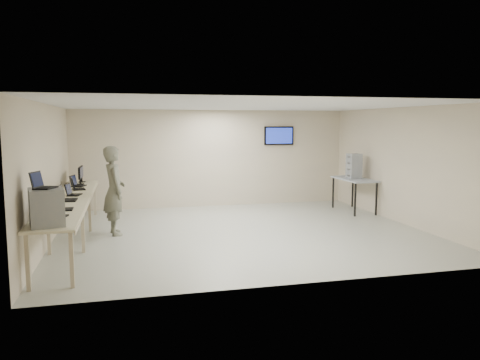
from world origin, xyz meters
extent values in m
cube|color=#B3B4A9|center=(0.00, 0.00, 0.00)|extent=(8.00, 7.00, 0.01)
cube|color=silver|center=(0.00, 0.00, 2.80)|extent=(8.00, 7.00, 0.01)
cube|color=#BDAF99|center=(0.00, 3.50, 1.40)|extent=(8.00, 0.01, 2.80)
cube|color=#BDAF99|center=(0.00, -3.50, 1.40)|extent=(8.00, 0.01, 2.80)
cube|color=#BDAF99|center=(-4.00, 0.00, 1.40)|extent=(0.01, 7.00, 2.80)
cube|color=#BDAF99|center=(4.00, 0.00, 1.40)|extent=(0.01, 7.00, 2.80)
cube|color=black|center=(2.00, 3.48, 2.05)|extent=(0.15, 0.04, 0.15)
cube|color=black|center=(2.00, 3.44, 2.05)|extent=(0.90, 0.06, 0.55)
cube|color=#1A2D9F|center=(2.00, 3.40, 2.05)|extent=(0.82, 0.01, 0.47)
cube|color=beige|center=(-3.60, 0.00, 0.88)|extent=(0.75, 6.00, 0.04)
cube|color=#B8A98C|center=(-3.23, 0.00, 0.85)|extent=(0.02, 6.00, 0.06)
cube|color=#B8A98C|center=(-3.90, -2.85, 0.43)|extent=(0.06, 0.06, 0.86)
cube|color=#B8A98C|center=(-3.30, -2.85, 0.43)|extent=(0.06, 0.06, 0.86)
cube|color=#B8A98C|center=(-3.90, -0.90, 0.43)|extent=(0.06, 0.06, 0.86)
cube|color=#B8A98C|center=(-3.30, -0.90, 0.43)|extent=(0.06, 0.06, 0.86)
cube|color=#B8A98C|center=(-3.90, 0.90, 0.43)|extent=(0.06, 0.06, 0.86)
cube|color=#B8A98C|center=(-3.30, 0.90, 0.43)|extent=(0.06, 0.06, 0.86)
cube|color=#B8A98C|center=(-3.90, 2.85, 0.43)|extent=(0.06, 0.06, 0.86)
cube|color=#B8A98C|center=(-3.30, 2.85, 0.43)|extent=(0.06, 0.06, 0.86)
cube|color=gray|center=(-3.65, -2.59, 1.18)|extent=(0.57, 0.62, 0.55)
cube|color=black|center=(-3.65, -2.59, 1.46)|extent=(0.33, 0.39, 0.02)
cube|color=black|center=(-3.77, -2.59, 1.59)|extent=(0.16, 0.32, 0.24)
cube|color=black|center=(-3.76, -2.59, 1.59)|extent=(0.13, 0.27, 0.20)
cube|color=black|center=(-3.59, -2.01, 0.91)|extent=(0.34, 0.42, 0.02)
cube|color=black|center=(-3.72, -2.01, 1.05)|extent=(0.15, 0.35, 0.26)
cube|color=black|center=(-3.71, -2.01, 1.05)|extent=(0.12, 0.30, 0.22)
cube|color=black|center=(-3.53, -1.31, 0.91)|extent=(0.24, 0.33, 0.02)
cube|color=black|center=(-3.65, -1.31, 1.04)|extent=(0.07, 0.31, 0.23)
cube|color=black|center=(-3.64, -1.31, 1.04)|extent=(0.05, 0.27, 0.19)
cube|color=black|center=(-3.59, -0.28, 0.91)|extent=(0.30, 0.41, 0.02)
cube|color=black|center=(-3.74, -0.28, 1.07)|extent=(0.09, 0.38, 0.29)
cube|color=black|center=(-3.72, -0.28, 1.07)|extent=(0.06, 0.33, 0.24)
cube|color=black|center=(-3.56, 0.42, 0.91)|extent=(0.30, 0.37, 0.02)
cube|color=black|center=(-3.68, 0.42, 1.04)|extent=(0.13, 0.32, 0.24)
cube|color=black|center=(-3.66, 0.42, 1.04)|extent=(0.10, 0.28, 0.20)
cube|color=black|center=(-3.55, 1.31, 0.91)|extent=(0.33, 0.41, 0.02)
cube|color=black|center=(-3.68, 1.31, 1.05)|extent=(0.13, 0.35, 0.26)
cube|color=black|center=(-3.66, 1.31, 1.05)|extent=(0.11, 0.31, 0.22)
cube|color=black|center=(-3.59, 1.90, 0.91)|extent=(0.35, 0.41, 0.02)
cube|color=black|center=(-3.72, 1.90, 1.05)|extent=(0.16, 0.34, 0.25)
cube|color=black|center=(-3.71, 1.90, 1.05)|extent=(0.13, 0.30, 0.21)
cylinder|color=black|center=(-3.60, 2.30, 0.91)|extent=(0.19, 0.19, 0.01)
cube|color=black|center=(-3.60, 2.30, 0.99)|extent=(0.04, 0.03, 0.16)
cube|color=black|center=(-3.60, 2.30, 1.19)|extent=(0.05, 0.44, 0.29)
cube|color=black|center=(-3.57, 2.30, 1.19)|extent=(0.00, 0.40, 0.25)
cylinder|color=black|center=(-3.60, 2.75, 0.91)|extent=(0.19, 0.19, 0.01)
cube|color=black|center=(-3.60, 2.75, 0.99)|extent=(0.04, 0.03, 0.15)
cube|color=black|center=(-3.60, 2.75, 1.18)|extent=(0.05, 0.43, 0.28)
cube|color=black|center=(-3.57, 2.75, 1.18)|extent=(0.00, 0.39, 0.24)
imported|color=#52574B|center=(-2.74, 0.48, 0.97)|extent=(0.59, 0.78, 1.93)
cube|color=#989FA8|center=(3.60, 1.69, 0.90)|extent=(0.71, 1.53, 0.04)
cube|color=black|center=(3.29, 1.03, 0.44)|extent=(0.04, 0.04, 0.88)
cube|color=black|center=(3.29, 2.35, 0.44)|extent=(0.04, 0.04, 0.88)
cube|color=black|center=(3.91, 1.03, 0.44)|extent=(0.04, 0.04, 0.88)
cube|color=black|center=(3.91, 2.35, 0.44)|extent=(0.04, 0.04, 0.88)
cube|color=#959CA5|center=(3.58, 1.69, 1.00)|extent=(0.32, 0.36, 0.17)
cube|color=#959CA5|center=(3.58, 1.69, 1.17)|extent=(0.32, 0.36, 0.17)
cube|color=#959CA5|center=(3.58, 1.69, 1.34)|extent=(0.32, 0.36, 0.17)
cube|color=#959CA5|center=(3.58, 1.69, 1.51)|extent=(0.32, 0.36, 0.17)
camera|label=1|loc=(-2.50, -9.91, 2.41)|focal=35.00mm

